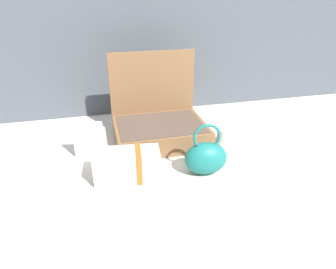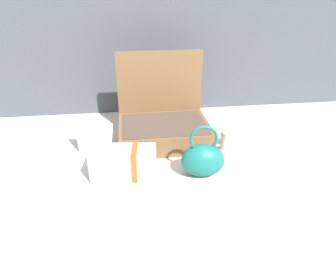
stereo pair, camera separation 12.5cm
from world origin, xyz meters
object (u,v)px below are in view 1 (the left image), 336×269
at_px(coffee_mug, 225,137).
at_px(teal_pouch_handbag, 206,157).
at_px(open_suitcase, 158,122).
at_px(cream_toiletry_bag, 128,165).
at_px(info_card_left, 89,140).

bearing_deg(coffee_mug, teal_pouch_handbag, -130.32).
distance_m(open_suitcase, teal_pouch_handbag, 0.36).
relative_size(open_suitcase, cream_toiletry_bag, 1.62).
distance_m(coffee_mug, info_card_left, 0.61).
bearing_deg(open_suitcase, info_card_left, -160.97).
xyz_separation_m(cream_toiletry_bag, coffee_mug, (0.46, 0.16, -0.01)).
distance_m(open_suitcase, cream_toiletry_bag, 0.36).
height_order(cream_toiletry_bag, coffee_mug, cream_toiletry_bag).
relative_size(open_suitcase, coffee_mug, 3.68).
bearing_deg(cream_toiletry_bag, open_suitcase, 58.87).
bearing_deg(teal_pouch_handbag, open_suitcase, 107.82).
xyz_separation_m(teal_pouch_handbag, coffee_mug, (0.17, 0.20, -0.03)).
bearing_deg(info_card_left, cream_toiletry_bag, -43.21).
height_order(open_suitcase, info_card_left, open_suitcase).
relative_size(open_suitcase, teal_pouch_handbag, 1.98).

